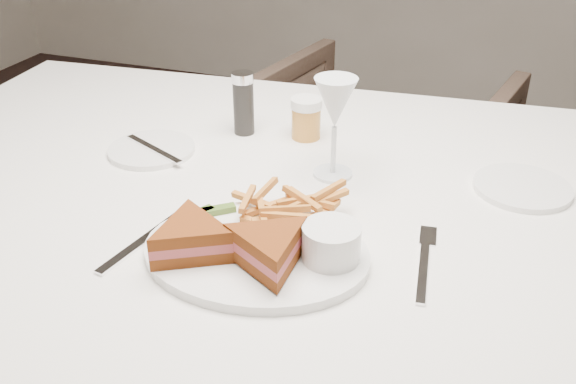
{
  "coord_description": "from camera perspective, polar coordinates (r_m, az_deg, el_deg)",
  "views": [
    {
      "loc": [
        0.4,
        -0.79,
        1.27
      ],
      "look_at": [
        0.12,
        -0.0,
        0.8
      ],
      "focal_mm": 40.0,
      "sensor_mm": 36.0,
      "label": 1
    }
  ],
  "objects": [
    {
      "name": "table",
      "position": [
        1.26,
        0.8,
        -15.96
      ],
      "size": [
        1.71,
        1.21,
        0.75
      ],
      "primitive_type": "cube",
      "rotation": [
        0.0,
        0.0,
        0.08
      ],
      "color": "white",
      "rests_on": "ground"
    },
    {
      "name": "table_setting",
      "position": [
        0.96,
        -0.58,
        -0.75
      ],
      "size": [
        0.81,
        0.57,
        0.18
      ],
      "color": "white",
      "rests_on": "table"
    },
    {
      "name": "chair_far",
      "position": [
        1.97,
        7.24,
        1.86
      ],
      "size": [
        0.83,
        0.79,
        0.73
      ],
      "primitive_type": "imported",
      "rotation": [
        0.0,
        0.0,
        2.94
      ],
      "color": "#4A382D",
      "rests_on": "ground"
    }
  ]
}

